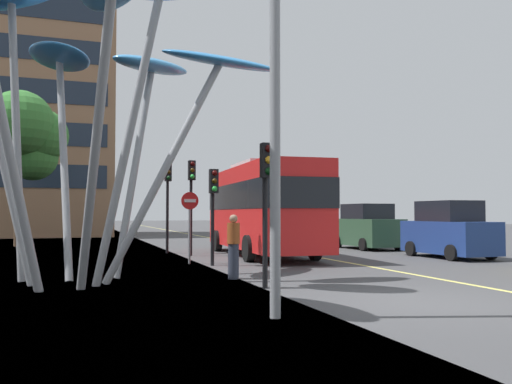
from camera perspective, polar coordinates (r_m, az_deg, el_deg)
name	(u,v)px	position (r m, az deg, el deg)	size (l,w,h in m)	color
ground	(384,305)	(11.08, 13.33, -11.48)	(120.00, 240.00, 0.10)	#424244
red_bus	(262,205)	(22.37, 0.64, -1.35)	(3.18, 9.85, 3.83)	red
leaf_sculpture	(68,31)	(14.85, -19.14, 15.70)	(9.55, 9.82, 8.17)	#9EA0A5
traffic_light_kerb_near	(266,183)	(12.56, 1.10, 0.96)	(0.28, 0.42, 3.36)	black
traffic_light_kerb_far	(213,195)	(18.08, -4.50, -0.36)	(0.28, 0.42, 3.20)	black
traffic_light_island_mid	(192,187)	(22.33, -6.78, 0.52)	(0.28, 0.42, 3.89)	black
traffic_light_opposite	(168,188)	(23.95, -9.23, 0.42)	(0.28, 0.42, 3.93)	black
car_parked_mid	(449,231)	(22.59, 19.58, -3.90)	(1.95, 4.02, 2.22)	navy
car_parked_far	(367,228)	(27.11, 11.57, -3.70)	(2.06, 4.10, 2.19)	#2D5138
street_lamp	(297,33)	(9.76, 4.36, 16.32)	(1.81, 0.44, 7.56)	gray
tree_pavement_near	(27,132)	(31.37, -22.91, 5.79)	(4.13, 4.26, 8.12)	brown
pedestrian	(233,247)	(14.51, -2.38, -5.73)	(0.34, 0.34, 1.71)	#2D3342
no_entry_sign	(190,216)	(18.85, -6.97, -2.50)	(0.60, 0.12, 2.47)	gray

